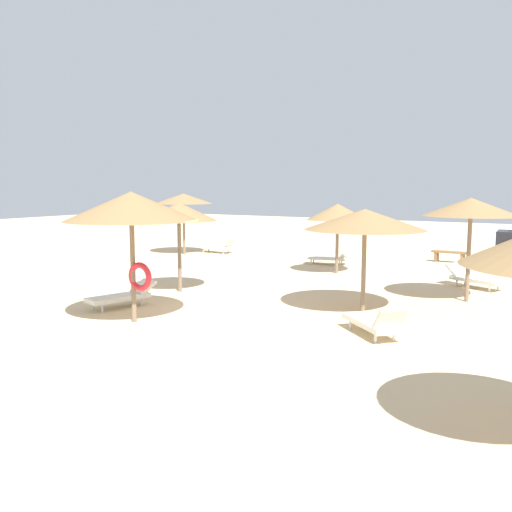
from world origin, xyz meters
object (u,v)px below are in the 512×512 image
Objects in this scene: parasol_0 at (131,207)px; lounger_4 at (473,278)px; parasol_6 at (179,212)px; bench_0 at (449,254)px; parasol_2 at (183,199)px; lounger_0 at (123,296)px; parasol_3 at (338,212)px; lounger_3 at (330,257)px; parasol_4 at (471,207)px; bench_1 at (494,259)px; parasol_1 at (365,220)px; lounger_1 at (374,322)px; lounger_2 at (218,246)px.

lounger_4 is (6.32, 9.00, -2.48)m from parasol_0.
bench_0 is at bearing 62.28° from parasol_6.
parasol_2 is 1.45× the size of lounger_0.
parasol_3 is 1.34× the size of lounger_3.
bench_0 is at bearing 16.77° from parasol_2.
bench_1 is at bearing 92.25° from parasol_4.
parasol_1 reaches higher than lounger_0.
bench_1 is at bearing 59.66° from lounger_0.
parasol_6 is (5.77, -7.61, -0.16)m from parasol_2.
parasol_1 reaches higher than lounger_3.
parasol_6 reaches higher than lounger_0.
lounger_4 is (-0.22, 2.35, -2.37)m from parasol_4.
lounger_0 is at bearing -145.02° from parasol_4.
lounger_1 reaches higher than bench_1.
bench_1 is (1.82, 10.28, -2.08)m from parasol_1.
parasol_6 is (-2.82, -5.87, 0.18)m from parasol_3.
parasol_0 is at bearing -138.67° from parasol_1.
parasol_2 is (-11.66, 7.36, 0.22)m from parasol_1.
lounger_3 is at bearing -142.26° from bench_0.
lounger_0 is at bearing -67.72° from lounger_2.
lounger_3 reaches higher than bench_0.
parasol_1 is 3.23m from lounger_1.
parasol_0 is at bearing -134.54° from parasol_4.
lounger_2 is 12.44m from bench_1.
parasol_0 is at bearing -57.26° from parasol_2.
parasol_4 is at bearing -75.02° from bench_0.
parasol_1 is 2.08× the size of bench_1.
lounger_4 is at bearing -9.43° from parasol_2.
parasol_0 is 1.10× the size of parasol_2.
parasol_2 is at bearing 143.08° from lounger_1.
parasol_6 is 1.85× the size of bench_1.
lounger_3 is at bearing -8.40° from lounger_2.
parasol_1 is 1.13× the size of parasol_6.
parasol_3 is at bearing -21.60° from lounger_2.
parasol_4 is 3.35m from lounger_4.
lounger_3 is (1.62, 10.44, 0.01)m from lounger_0.
lounger_0 is 15.17m from bench_1.
parasol_0 reaches higher than lounger_0.
bench_0 is (5.79, 13.67, 0.03)m from lounger_0.
lounger_1 is at bearing 5.03° from lounger_0.
parasol_1 is 11.05m from bench_0.
parasol_6 is 13.22m from bench_1.
lounger_4 is at bearing -15.55° from lounger_2.
bench_0 is (3.02, 5.24, -1.96)m from parasol_3.
parasol_1 is 1.06× the size of parasol_4.
parasol_2 is at bearing 161.52° from parasol_4.
parasol_3 is at bearing -11.48° from parasol_2.
parasol_1 reaches higher than lounger_4.
parasol_4 is 8.55m from parasol_6.
parasol_6 is 8.34m from lounger_3.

